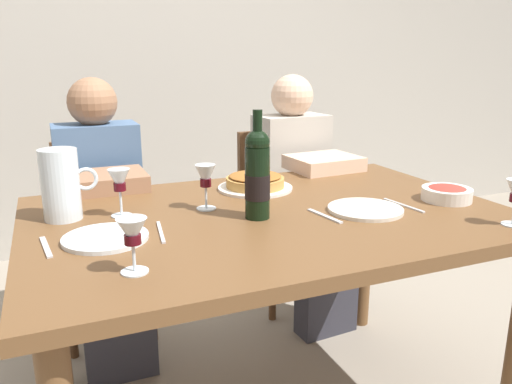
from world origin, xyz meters
TOP-DOWN VIEW (x-y plane):
  - back_wall at (0.00, 1.97)m, footprint 8.00×0.10m
  - dining_table at (0.00, 0.00)m, footprint 1.50×1.00m
  - wine_bottle at (-0.06, -0.04)m, footprint 0.08×0.08m
  - water_pitcher at (-0.61, 0.18)m, footprint 0.17×0.11m
  - baked_tart at (0.06, 0.28)m, footprint 0.28×0.28m
  - salad_bowl at (0.61, -0.11)m, footprint 0.17×0.17m
  - wine_glass_right_diner at (-0.18, 0.11)m, footprint 0.07×0.07m
  - wine_glass_centre at (-0.48, -0.30)m, footprint 0.07×0.07m
  - wine_glass_spare at (-0.44, 0.14)m, footprint 0.07×0.07m
  - dinner_plate_left_setting at (-0.52, -0.06)m, footprint 0.23×0.23m
  - dinner_plate_right_setting at (0.28, -0.11)m, footprint 0.24×0.24m
  - fork_left_setting at (-0.67, -0.06)m, footprint 0.03×0.16m
  - knife_left_setting at (-0.37, -0.06)m, footprint 0.03×0.18m
  - knife_right_setting at (0.43, -0.11)m, footprint 0.03×0.18m
  - spoon_right_setting at (0.13, -0.11)m, footprint 0.04×0.16m
  - chair_left at (-0.45, 0.90)m, footprint 0.40×0.40m
  - diner_left at (-0.45, 0.67)m, footprint 0.34×0.50m
  - chair_right at (0.44, 0.88)m, footprint 0.43×0.43m
  - diner_right at (0.46, 0.64)m, footprint 0.36×0.52m

SIDE VIEW (x-z plane):
  - chair_left at x=-0.45m, z-range 0.06..0.93m
  - chair_right at x=0.44m, z-range 0.06..0.93m
  - diner_left at x=-0.45m, z-range 0.04..1.20m
  - diner_right at x=0.46m, z-range 0.04..1.20m
  - dining_table at x=0.00m, z-range 0.29..1.05m
  - fork_left_setting at x=-0.67m, z-range 0.76..0.76m
  - knife_left_setting at x=-0.37m, z-range 0.76..0.76m
  - knife_right_setting at x=0.43m, z-range 0.76..0.76m
  - spoon_right_setting at x=0.13m, z-range 0.76..0.76m
  - dinner_plate_left_setting at x=-0.52m, z-range 0.76..0.77m
  - dinner_plate_right_setting at x=0.28m, z-range 0.76..0.77m
  - salad_bowl at x=0.61m, z-range 0.76..0.81m
  - baked_tart at x=0.06m, z-range 0.76..0.82m
  - wine_glass_centre at x=-0.48m, z-range 0.79..0.92m
  - water_pitcher at x=-0.61m, z-range 0.75..0.96m
  - wine_glass_right_diner at x=-0.18m, z-range 0.79..0.94m
  - wine_glass_spare at x=-0.44m, z-range 0.79..0.94m
  - wine_bottle at x=-0.06m, z-range 0.73..1.06m
  - back_wall at x=0.00m, z-range 0.00..2.80m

